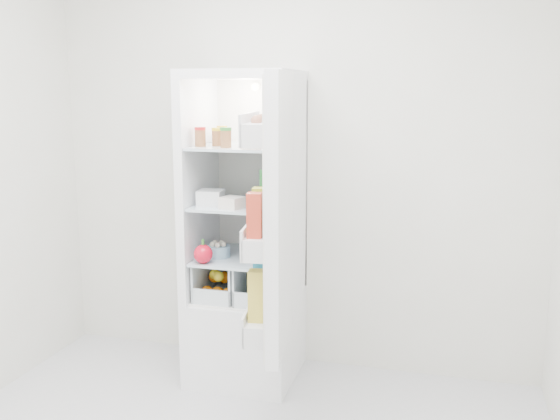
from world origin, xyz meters
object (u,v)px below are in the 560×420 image
(refrigerator, at_px, (248,266))
(red_cabbage, at_px, (274,239))
(mushroom_bowl, at_px, (218,251))
(fridge_door, at_px, (274,220))

(refrigerator, relative_size, red_cabbage, 10.54)
(red_cabbage, distance_m, mushroom_bowl, 0.34)
(red_cabbage, xyz_separation_m, mushroom_bowl, (-0.29, -0.17, -0.05))
(red_cabbage, bearing_deg, mushroom_bowl, -150.09)
(fridge_door, bearing_deg, refrigerator, 20.05)
(refrigerator, distance_m, fridge_door, 0.84)
(red_cabbage, height_order, fridge_door, fridge_door)
(refrigerator, height_order, mushroom_bowl, refrigerator)
(refrigerator, bearing_deg, red_cabbage, 14.78)
(refrigerator, relative_size, fridge_door, 1.38)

